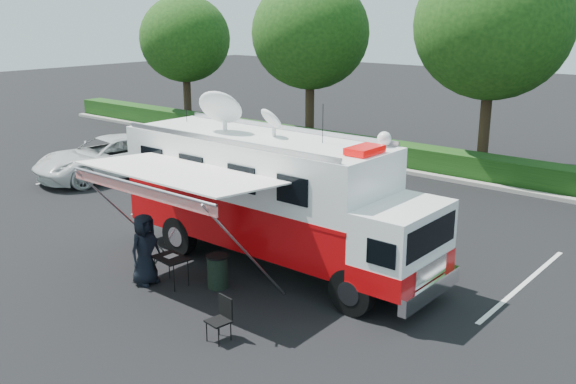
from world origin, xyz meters
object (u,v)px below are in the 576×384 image
(command_truck, at_px, (273,197))
(white_suv, at_px, (110,177))
(folding_table, at_px, (171,259))
(trash_bin, at_px, (218,271))

(command_truck, height_order, white_suv, command_truck)
(command_truck, distance_m, white_suv, 11.70)
(white_suv, distance_m, folding_table, 11.52)
(command_truck, xyz_separation_m, white_suv, (-11.21, 2.79, -1.85))
(command_truck, height_order, trash_bin, command_truck)
(white_suv, xyz_separation_m, folding_table, (10.17, -5.38, 0.68))
(folding_table, distance_m, trash_bin, 1.18)
(folding_table, height_order, trash_bin, trash_bin)
(command_truck, bearing_deg, white_suv, 166.04)
(command_truck, height_order, folding_table, command_truck)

